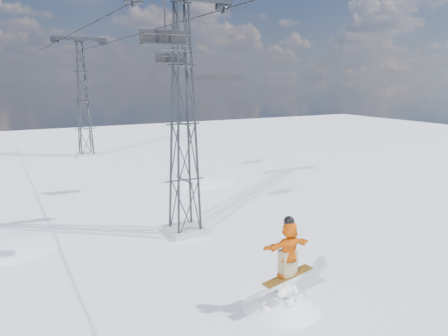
{
  "coord_description": "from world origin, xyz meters",
  "views": [
    {
      "loc": [
        -7.28,
        -11.28,
        7.66
      ],
      "look_at": [
        1.12,
        4.47,
        3.96
      ],
      "focal_mm": 35.0,
      "sensor_mm": 36.0,
      "label": 1
    }
  ],
  "objects": [
    {
      "name": "ground",
      "position": [
        0.0,
        0.0,
        0.0
      ],
      "size": [
        120.0,
        120.0,
        0.0
      ],
      "primitive_type": "plane",
      "color": "white",
      "rests_on": "ground"
    },
    {
      "name": "lift_chair_near",
      "position": [
        -1.4,
        4.34,
        9.04
      ],
      "size": [
        1.82,
        0.52,
        2.26
      ],
      "color": "black",
      "rests_on": "ground"
    },
    {
      "name": "lift_tower_far",
      "position": [
        0.8,
        33.0,
        5.47
      ],
      "size": [
        5.2,
        1.8,
        11.43
      ],
      "color": "#999999",
      "rests_on": "ground"
    },
    {
      "name": "haul_cables",
      "position": [
        0.8,
        19.5,
        10.85
      ],
      "size": [
        4.46,
        51.0,
        0.06
      ],
      "color": "black",
      "rests_on": "ground"
    },
    {
      "name": "lift_tower_near",
      "position": [
        0.8,
        8.0,
        5.47
      ],
      "size": [
        5.2,
        1.8,
        11.43
      ],
      "color": "#999999",
      "rests_on": "ground"
    },
    {
      "name": "lift_chair_mid",
      "position": [
        3.0,
        14.84,
        8.79
      ],
      "size": [
        2.08,
        0.6,
        2.58
      ],
      "color": "black",
      "rests_on": "ground"
    },
    {
      "name": "snow_terrain",
      "position": [
        -4.77,
        21.24,
        -9.59
      ],
      "size": [
        39.0,
        37.0,
        22.0
      ],
      "color": "white",
      "rests_on": "ground"
    }
  ]
}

